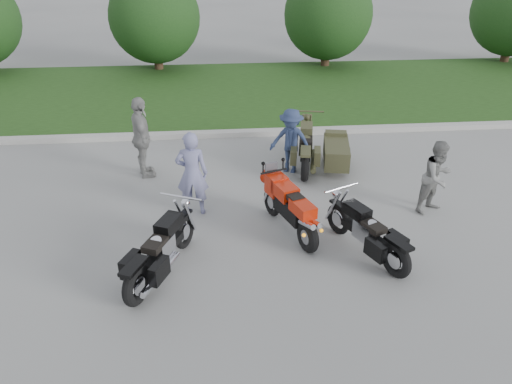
{
  "coord_description": "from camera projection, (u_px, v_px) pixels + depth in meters",
  "views": [
    {
      "loc": [
        -0.8,
        -7.51,
        5.31
      ],
      "look_at": [
        -0.05,
        0.97,
        0.8
      ],
      "focal_mm": 35.0,
      "sensor_mm": 36.0,
      "label": 1
    }
  ],
  "objects": [
    {
      "name": "person_back",
      "position": [
        142.0,
        138.0,
        11.66
      ],
      "size": [
        0.76,
        1.23,
        1.95
      ],
      "primitive_type": "imported",
      "rotation": [
        0.0,
        0.0,
        1.84
      ],
      "color": "gray",
      "rests_on": "ground"
    },
    {
      "name": "tree_mid_left",
      "position": [
        155.0,
        17.0,
        19.79
      ],
      "size": [
        3.6,
        3.6,
        4.0
      ],
      "color": "#3F2B1C",
      "rests_on": "ground"
    },
    {
      "name": "cruiser_right",
      "position": [
        369.0,
        235.0,
        8.95
      ],
      "size": [
        1.08,
        2.08,
        0.86
      ],
      "rotation": [
        0.0,
        0.0,
        0.43
      ],
      "color": "black",
      "rests_on": "ground"
    },
    {
      "name": "sportbike_red",
      "position": [
        290.0,
        207.0,
        9.56
      ],
      "size": [
        0.89,
        2.01,
        0.99
      ],
      "rotation": [
        0.0,
        0.0,
        0.35
      ],
      "color": "black",
      "rests_on": "ground"
    },
    {
      "name": "person_grey",
      "position": [
        437.0,
        177.0,
        10.25
      ],
      "size": [
        0.95,
        0.88,
        1.57
      ],
      "primitive_type": "imported",
      "rotation": [
        0.0,
        0.0,
        0.5
      ],
      "color": "gray",
      "rests_on": "ground"
    },
    {
      "name": "person_denim",
      "position": [
        291.0,
        141.0,
        11.95
      ],
      "size": [
        1.18,
        0.97,
        1.59
      ],
      "primitive_type": "imported",
      "rotation": [
        0.0,
        0.0,
        -0.44
      ],
      "color": "navy",
      "rests_on": "ground"
    },
    {
      "name": "ground",
      "position": [
        263.0,
        255.0,
        9.16
      ],
      "size": [
        80.0,
        80.0,
        0.0
      ],
      "primitive_type": "plane",
      "color": "#A0A09A",
      "rests_on": "ground"
    },
    {
      "name": "grass_strip",
      "position": [
        235.0,
        92.0,
        18.06
      ],
      "size": [
        60.0,
        8.0,
        0.14
      ],
      "primitive_type": "cube",
      "color": "#305D20",
      "rests_on": "ground"
    },
    {
      "name": "person_stripe",
      "position": [
        192.0,
        174.0,
        10.13
      ],
      "size": [
        0.68,
        0.47,
        1.8
      ],
      "primitive_type": "imported",
      "rotation": [
        0.0,
        0.0,
        3.08
      ],
      "color": "#797AA4",
      "rests_on": "ground"
    },
    {
      "name": "curb",
      "position": [
        243.0,
        133.0,
        14.41
      ],
      "size": [
        60.0,
        0.3,
        0.15
      ],
      "primitive_type": "cube",
      "color": "#B3B1A8",
      "rests_on": "ground"
    },
    {
      "name": "cruiser_sidecar",
      "position": [
        323.0,
        151.0,
        12.3
      ],
      "size": [
        1.48,
        2.47,
        0.96
      ],
      "rotation": [
        0.0,
        0.0,
        -0.19
      ],
      "color": "black",
      "rests_on": "ground"
    },
    {
      "name": "cruiser_left",
      "position": [
        159.0,
        253.0,
        8.4
      ],
      "size": [
        1.1,
        2.22,
        0.91
      ],
      "rotation": [
        0.0,
        0.0,
        -0.42
      ],
      "color": "black",
      "rests_on": "ground"
    },
    {
      "name": "tree_mid_right",
      "position": [
        328.0,
        15.0,
        20.33
      ],
      "size": [
        3.6,
        3.6,
        4.0
      ],
      "color": "#3F2B1C",
      "rests_on": "ground"
    }
  ]
}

